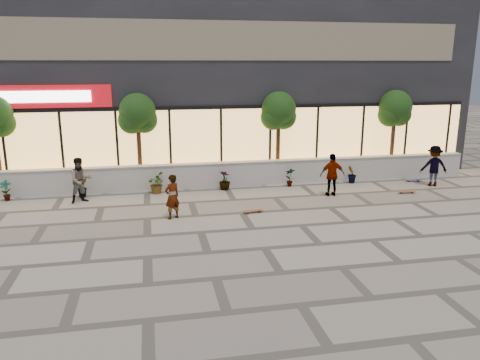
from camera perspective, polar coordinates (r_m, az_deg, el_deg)
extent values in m
plane|color=#A9A393|center=(13.39, 3.05, -8.31)|extent=(80.00, 80.00, 0.00)
cube|color=silver|center=(19.78, -1.85, 0.64)|extent=(22.00, 0.35, 1.00)
cube|color=#B2AFA8|center=(19.67, -1.87, 2.12)|extent=(22.00, 0.42, 0.04)
cube|color=black|center=(24.70, -4.03, 12.09)|extent=(24.00, 9.00, 8.50)
cube|color=#EDB25E|center=(20.49, -2.32, 4.53)|extent=(23.04, 0.05, 3.00)
cube|color=black|center=(20.26, -2.35, 8.85)|extent=(23.04, 0.08, 0.15)
cube|color=#B10C14|center=(20.35, -22.51, 9.38)|extent=(5.00, 0.10, 0.90)
cube|color=white|center=(20.28, -22.55, 9.37)|extent=(3.40, 0.06, 0.45)
cube|color=brown|center=(20.23, -2.45, 16.63)|extent=(21.60, 0.05, 1.60)
imported|color=#193B13|center=(19.79, -26.65, -1.16)|extent=(0.43, 0.29, 0.81)
imported|color=#193B13|center=(19.21, -18.60, -0.80)|extent=(0.57, 0.57, 0.81)
imported|color=#193B13|center=(19.03, -10.23, -0.41)|extent=(0.68, 0.77, 0.81)
imported|color=#193B13|center=(19.26, -1.88, -0.02)|extent=(0.64, 0.64, 0.81)
imported|color=#193B13|center=(19.89, 6.11, 0.36)|extent=(0.46, 0.35, 0.81)
imported|color=#193B13|center=(20.87, 13.48, 0.70)|extent=(0.55, 0.57, 0.81)
sphere|color=#193B13|center=(20.67, -27.12, 6.19)|extent=(1.10, 1.10, 1.10)
cylinder|color=#4F351C|center=(20.00, -12.17, 3.76)|extent=(0.18, 0.18, 3.24)
sphere|color=#193B13|center=(19.79, -12.40, 8.17)|extent=(1.50, 1.50, 1.50)
sphere|color=#193B13|center=(19.79, -13.08, 7.08)|extent=(1.10, 1.10, 1.10)
sphere|color=#193B13|center=(19.88, -11.62, 7.19)|extent=(1.10, 1.10, 1.10)
cylinder|color=#4F351C|center=(20.76, 4.65, 4.40)|extent=(0.18, 0.18, 3.24)
sphere|color=#193B13|center=(20.56, 4.74, 8.66)|extent=(1.50, 1.50, 1.50)
sphere|color=#193B13|center=(20.48, 4.08, 7.63)|extent=(1.10, 1.10, 1.10)
sphere|color=#193B13|center=(20.71, 5.35, 7.68)|extent=(1.10, 1.10, 1.10)
cylinder|color=#4F351C|center=(22.86, 18.10, 4.64)|extent=(0.18, 0.18, 3.24)
sphere|color=#193B13|center=(22.67, 18.40, 8.50)|extent=(1.50, 1.50, 1.50)
sphere|color=#193B13|center=(22.54, 17.83, 7.59)|extent=(1.10, 1.10, 1.10)
sphere|color=#193B13|center=(22.87, 18.82, 7.60)|extent=(1.10, 1.10, 1.10)
imported|color=silver|center=(15.76, -8.26, -2.04)|extent=(0.66, 0.60, 1.52)
imported|color=tan|center=(18.40, -18.85, -0.02)|extent=(1.02, 0.93, 1.71)
imported|color=white|center=(18.64, 11.19, 0.62)|extent=(1.01, 0.47, 1.69)
imported|color=#983C1B|center=(21.41, 22.56, 1.59)|extent=(1.24, 0.89, 1.73)
cube|color=brown|center=(16.38, 1.63, -3.76)|extent=(0.73, 0.32, 0.02)
cylinder|color=black|center=(16.54, 2.22, -3.78)|extent=(0.05, 0.04, 0.05)
cylinder|color=black|center=(16.43, 2.41, -3.91)|extent=(0.05, 0.04, 0.05)
cylinder|color=black|center=(16.37, 0.84, -3.96)|extent=(0.05, 0.04, 0.05)
cylinder|color=black|center=(16.26, 1.02, -4.09)|extent=(0.05, 0.04, 0.05)
cube|color=brown|center=(19.96, 19.66, -1.31)|extent=(0.74, 0.23, 0.02)
cylinder|color=black|center=(20.13, 20.13, -1.38)|extent=(0.05, 0.03, 0.05)
cylinder|color=black|center=(20.02, 20.31, -1.48)|extent=(0.05, 0.03, 0.05)
cylinder|color=black|center=(19.92, 18.98, -1.44)|extent=(0.05, 0.03, 0.05)
cylinder|color=black|center=(19.81, 19.15, -1.54)|extent=(0.05, 0.03, 0.05)
cube|color=#494178|center=(22.04, 20.37, 0.03)|extent=(0.73, 0.24, 0.02)
cylinder|color=black|center=(22.21, 20.79, -0.05)|extent=(0.05, 0.03, 0.05)
cylinder|color=black|center=(22.09, 20.94, -0.13)|extent=(0.05, 0.03, 0.05)
cylinder|color=black|center=(22.01, 19.77, -0.08)|extent=(0.05, 0.03, 0.05)
cylinder|color=black|center=(21.90, 19.92, -0.16)|extent=(0.05, 0.03, 0.05)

